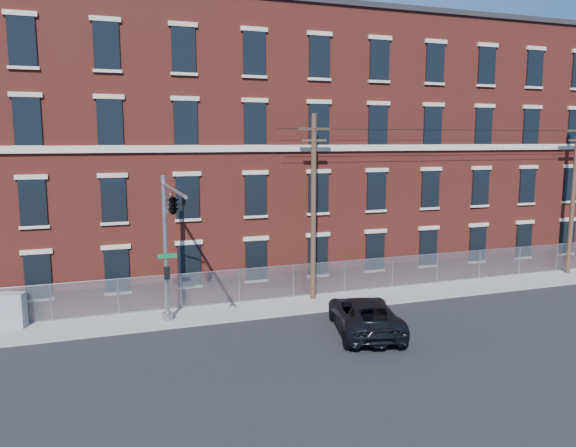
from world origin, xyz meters
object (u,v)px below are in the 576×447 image
(pickup_truck, at_px, (365,315))
(utility_cabinet, at_px, (10,310))
(traffic_signal_mast, at_px, (171,219))
(utility_pole_near, at_px, (313,204))

(pickup_truck, height_order, utility_cabinet, utility_cabinet)
(traffic_signal_mast, relative_size, utility_pole_near, 0.70)
(traffic_signal_mast, height_order, utility_cabinet, traffic_signal_mast)
(utility_pole_near, relative_size, pickup_truck, 1.71)
(utility_pole_near, distance_m, utility_cabinet, 15.64)
(traffic_signal_mast, height_order, utility_pole_near, utility_pole_near)
(pickup_truck, bearing_deg, utility_cabinet, -5.87)
(traffic_signal_mast, distance_m, utility_cabinet, 9.10)
(utility_pole_near, relative_size, utility_cabinet, 6.12)
(traffic_signal_mast, bearing_deg, utility_pole_near, 23.14)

